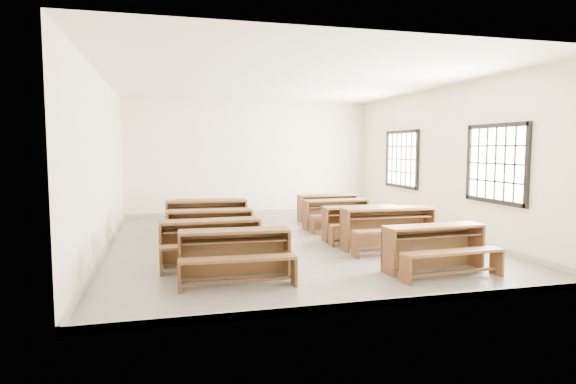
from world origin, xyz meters
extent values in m
plane|color=slate|center=(0.00, 0.00, 0.00)|extent=(8.50, 8.50, 0.00)
cube|color=white|center=(0.00, 0.00, 3.18)|extent=(7.00, 8.50, 0.05)
cube|color=beige|center=(0.00, 4.22, 1.60)|extent=(7.00, 0.05, 3.20)
cube|color=beige|center=(0.00, -4.22, 1.60)|extent=(7.00, 0.05, 3.20)
cube|color=beige|center=(-3.48, 0.00, 1.60)|extent=(0.05, 8.50, 3.20)
cube|color=beige|center=(3.48, 0.00, 1.60)|extent=(0.05, 8.50, 3.20)
cube|color=#99978B|center=(0.00, 4.23, 0.05)|extent=(7.00, 0.04, 0.10)
cube|color=#99978B|center=(0.00, -4.23, 0.05)|extent=(7.00, 0.04, 0.10)
cube|color=#99978B|center=(-3.48, 0.00, 0.05)|extent=(0.04, 8.50, 0.10)
cube|color=#99978B|center=(3.48, 0.00, 0.05)|extent=(0.04, 8.50, 0.10)
cube|color=white|center=(3.47, -1.80, 1.60)|extent=(0.02, 1.50, 1.30)
cube|color=black|center=(3.45, -1.80, 2.29)|extent=(0.06, 1.62, 0.08)
cube|color=black|center=(3.45, -1.80, 0.91)|extent=(0.06, 1.62, 0.08)
cube|color=black|center=(3.45, -2.59, 1.60)|extent=(0.06, 0.08, 1.46)
cube|color=black|center=(3.45, -1.01, 1.60)|extent=(0.06, 0.08, 1.46)
cube|color=white|center=(3.47, 1.80, 1.60)|extent=(0.02, 1.50, 1.30)
cube|color=black|center=(3.45, 1.80, 2.29)|extent=(0.06, 1.62, 0.08)
cube|color=black|center=(3.45, 1.80, 0.91)|extent=(0.06, 1.62, 0.08)
cube|color=black|center=(3.45, 1.01, 1.60)|extent=(0.06, 0.08, 1.46)
cube|color=black|center=(3.45, 2.59, 1.60)|extent=(0.06, 0.08, 1.46)
cube|color=brown|center=(-1.45, -2.53, 0.70)|extent=(1.61, 0.47, 0.04)
cube|color=brown|center=(-1.44, -2.35, 0.34)|extent=(1.59, 0.11, 0.68)
cube|color=brown|center=(-2.22, -2.49, 0.34)|extent=(0.06, 0.40, 0.68)
cube|color=brown|center=(-0.68, -2.56, 0.34)|extent=(0.06, 0.40, 0.68)
cube|color=brown|center=(-1.45, -2.55, 0.56)|extent=(1.48, 0.36, 0.02)
cube|color=brown|center=(-1.47, -3.02, 0.40)|extent=(1.60, 0.35, 0.04)
cube|color=brown|center=(-2.25, -2.98, 0.19)|extent=(0.05, 0.28, 0.38)
cube|color=brown|center=(-0.70, -3.05, 0.19)|extent=(0.05, 0.28, 0.38)
cube|color=brown|center=(-1.47, -3.02, 0.10)|extent=(1.47, 0.12, 0.04)
cube|color=brown|center=(-1.71, -1.55, 0.71)|extent=(1.62, 0.43, 0.04)
cube|color=brown|center=(-1.71, -1.37, 0.34)|extent=(1.61, 0.07, 0.69)
cube|color=brown|center=(-2.50, -1.56, 0.34)|extent=(0.05, 0.40, 0.69)
cube|color=brown|center=(-0.92, -1.54, 0.34)|extent=(0.05, 0.40, 0.69)
cube|color=brown|center=(-1.71, -1.57, 0.56)|extent=(1.50, 0.33, 0.02)
cube|color=brown|center=(-1.70, -2.04, 0.40)|extent=(1.62, 0.31, 0.04)
cube|color=brown|center=(-2.49, -2.06, 0.19)|extent=(0.05, 0.28, 0.38)
cube|color=brown|center=(-0.92, -2.03, 0.19)|extent=(0.05, 0.28, 0.38)
cube|color=brown|center=(-1.70, -2.04, 0.10)|extent=(1.49, 0.08, 0.04)
cube|color=brown|center=(-1.59, -0.23, 0.70)|extent=(1.61, 0.47, 0.04)
cube|color=brown|center=(-1.58, -0.05, 0.34)|extent=(1.60, 0.11, 0.68)
cube|color=brown|center=(-2.37, -0.19, 0.34)|extent=(0.06, 0.40, 0.68)
cube|color=brown|center=(-0.81, -0.26, 0.34)|extent=(0.06, 0.40, 0.68)
cube|color=brown|center=(-1.59, -0.25, 0.56)|extent=(1.49, 0.36, 0.02)
cube|color=brown|center=(-1.61, -0.72, 0.40)|extent=(1.61, 0.35, 0.04)
cube|color=brown|center=(-2.39, -0.68, 0.19)|extent=(0.05, 0.28, 0.38)
cube|color=brown|center=(-0.83, -0.75, 0.19)|extent=(0.05, 0.28, 0.38)
cube|color=brown|center=(-1.61, -0.72, 0.10)|extent=(1.48, 0.11, 0.04)
cube|color=brown|center=(-1.54, 1.05, 0.75)|extent=(1.73, 0.49, 0.04)
cube|color=brown|center=(-1.54, 1.25, 0.36)|extent=(1.72, 0.10, 0.73)
cube|color=brown|center=(-2.38, 1.08, 0.36)|extent=(0.06, 0.43, 0.73)
cube|color=brown|center=(-0.71, 1.02, 0.36)|extent=(0.06, 0.43, 0.73)
cube|color=brown|center=(-1.54, 1.03, 0.60)|extent=(1.60, 0.38, 0.02)
cube|color=brown|center=(-1.56, 0.53, 0.43)|extent=(1.73, 0.36, 0.04)
cube|color=brown|center=(-2.40, 0.56, 0.20)|extent=(0.05, 0.30, 0.41)
cube|color=brown|center=(-0.72, 0.50, 0.20)|extent=(0.05, 0.30, 0.41)
cube|color=brown|center=(-1.56, 0.53, 0.11)|extent=(1.59, 0.11, 0.04)
cube|color=brown|center=(-1.46, 2.34, 0.64)|extent=(1.49, 0.52, 0.04)
cube|color=brown|center=(-1.44, 2.50, 0.31)|extent=(1.45, 0.20, 0.62)
cube|color=brown|center=(-2.16, 2.42, 0.31)|extent=(0.08, 0.37, 0.62)
cube|color=brown|center=(-0.75, 2.26, 0.31)|extent=(0.08, 0.37, 0.62)
cube|color=brown|center=(-1.46, 2.32, 0.51)|extent=(1.37, 0.42, 0.02)
cube|color=brown|center=(-1.51, 1.90, 0.36)|extent=(1.47, 0.42, 0.04)
cube|color=brown|center=(-2.21, 1.98, 0.17)|extent=(0.06, 0.26, 0.35)
cube|color=brown|center=(-0.80, 1.82, 0.17)|extent=(0.06, 0.26, 0.35)
cube|color=brown|center=(-1.51, 1.90, 0.09)|extent=(1.34, 0.20, 0.04)
cube|color=brown|center=(1.56, -2.86, 0.69)|extent=(1.60, 0.47, 0.04)
cube|color=brown|center=(1.56, -2.69, 0.34)|extent=(1.58, 0.11, 0.67)
cube|color=brown|center=(0.79, -2.90, 0.34)|extent=(0.06, 0.40, 0.67)
cube|color=brown|center=(2.33, -2.83, 0.34)|extent=(0.06, 0.40, 0.67)
cube|color=brown|center=(1.57, -2.88, 0.55)|extent=(1.47, 0.36, 0.02)
cube|color=brown|center=(1.59, -3.35, 0.40)|extent=(1.59, 0.35, 0.04)
cube|color=brown|center=(0.82, -3.38, 0.19)|extent=(0.05, 0.28, 0.38)
cube|color=brown|center=(2.36, -3.31, 0.19)|extent=(0.05, 0.28, 0.38)
cube|color=brown|center=(1.59, -3.35, 0.10)|extent=(1.46, 0.12, 0.04)
cube|color=brown|center=(1.61, -1.21, 0.76)|extent=(1.75, 0.48, 0.04)
cube|color=brown|center=(1.62, -1.02, 0.37)|extent=(1.75, 0.08, 0.74)
cube|color=brown|center=(0.76, -1.19, 0.37)|extent=(0.05, 0.44, 0.74)
cube|color=brown|center=(2.46, -1.23, 0.37)|extent=(0.05, 0.44, 0.74)
cube|color=brown|center=(1.61, -1.23, 0.61)|extent=(1.62, 0.36, 0.02)
cube|color=brown|center=(1.60, -1.75, 0.44)|extent=(1.75, 0.35, 0.04)
cube|color=brown|center=(0.75, -1.73, 0.21)|extent=(0.05, 0.31, 0.41)
cube|color=brown|center=(2.45, -1.77, 0.21)|extent=(0.05, 0.31, 0.41)
cube|color=brown|center=(1.60, -1.75, 0.11)|extent=(1.62, 0.09, 0.04)
cube|color=brown|center=(1.46, -0.27, 0.68)|extent=(1.58, 0.47, 0.04)
cube|color=brown|center=(1.47, -0.09, 0.33)|extent=(1.56, 0.12, 0.66)
cube|color=brown|center=(0.70, -0.23, 0.33)|extent=(0.06, 0.39, 0.66)
cube|color=brown|center=(2.22, -0.31, 0.33)|extent=(0.06, 0.39, 0.66)
cube|color=brown|center=(1.46, -0.29, 0.55)|extent=(1.45, 0.36, 0.02)
cube|color=brown|center=(1.44, -0.75, 0.39)|extent=(1.57, 0.35, 0.04)
cube|color=brown|center=(0.68, -0.71, 0.19)|extent=(0.05, 0.27, 0.37)
cube|color=brown|center=(2.20, -0.78, 0.19)|extent=(0.05, 0.27, 0.37)
cube|color=brown|center=(1.44, -0.75, 0.10)|extent=(1.44, 0.12, 0.04)
cube|color=brown|center=(1.45, 1.18, 0.67)|extent=(1.53, 0.43, 0.04)
cube|color=brown|center=(1.45, 1.36, 0.32)|extent=(1.52, 0.09, 0.65)
cube|color=brown|center=(0.71, 1.16, 0.32)|extent=(0.05, 0.38, 0.65)
cube|color=brown|center=(2.20, 1.21, 0.32)|extent=(0.05, 0.38, 0.65)
cube|color=brown|center=(1.46, 1.17, 0.53)|extent=(1.42, 0.33, 0.02)
cube|color=brown|center=(1.47, 0.72, 0.38)|extent=(1.53, 0.32, 0.04)
cube|color=brown|center=(0.73, 0.69, 0.18)|extent=(0.05, 0.27, 0.36)
cube|color=brown|center=(2.21, 0.74, 0.18)|extent=(0.05, 0.27, 0.36)
cube|color=brown|center=(1.47, 0.72, 0.10)|extent=(1.41, 0.09, 0.04)
cube|color=brown|center=(1.66, 2.36, 0.67)|extent=(1.54, 0.41, 0.04)
cube|color=brown|center=(1.66, 2.53, 0.33)|extent=(1.53, 0.06, 0.65)
cube|color=brown|center=(0.92, 2.35, 0.33)|extent=(0.04, 0.38, 0.65)
cube|color=brown|center=(2.41, 2.37, 0.33)|extent=(0.04, 0.38, 0.65)
cube|color=brown|center=(1.66, 2.34, 0.54)|extent=(1.42, 0.31, 0.02)
cube|color=brown|center=(1.67, 1.89, 0.38)|extent=(1.54, 0.29, 0.04)
cube|color=brown|center=(0.92, 1.88, 0.18)|extent=(0.04, 0.27, 0.36)
cube|color=brown|center=(2.42, 1.90, 0.18)|extent=(0.04, 0.27, 0.36)
cube|color=brown|center=(1.67, 1.89, 0.10)|extent=(1.42, 0.07, 0.04)
camera|label=1|loc=(-2.41, -9.34, 1.88)|focal=30.00mm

